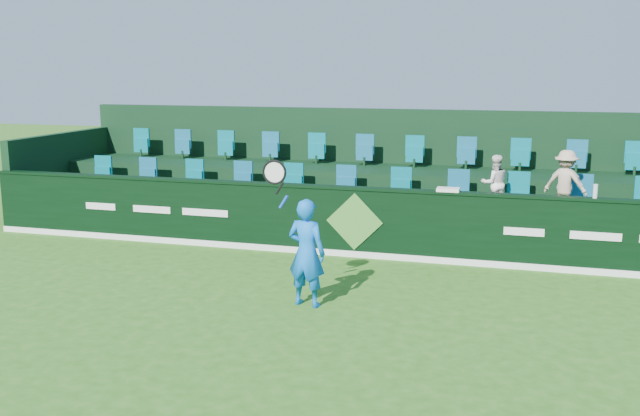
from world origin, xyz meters
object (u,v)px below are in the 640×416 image
(spectator_right, at_px, (565,183))
(towel, at_px, (448,190))
(drinks_bottle, at_px, (595,191))
(spectator_left, at_px, (495,183))
(spectator_middle, at_px, (565,186))
(tennis_player, at_px, (306,251))

(spectator_right, bearing_deg, towel, 47.27)
(spectator_right, relative_size, drinks_bottle, 5.07)
(spectator_left, xyz_separation_m, spectator_middle, (1.31, 0.00, 0.01))
(spectator_middle, bearing_deg, drinks_bottle, 128.05)
(spectator_middle, distance_m, drinks_bottle, 1.21)
(tennis_player, distance_m, spectator_left, 4.92)
(spectator_middle, xyz_separation_m, spectator_right, (-0.00, 0.00, 0.06))
(spectator_left, xyz_separation_m, drinks_bottle, (1.74, -1.12, 0.12))
(spectator_right, bearing_deg, tennis_player, 66.11)
(tennis_player, relative_size, spectator_right, 1.85)
(spectator_right, height_order, towel, spectator_right)
(spectator_right, distance_m, towel, 2.37)
(towel, height_order, drinks_bottle, drinks_bottle)
(spectator_middle, relative_size, spectator_right, 0.91)
(spectator_left, height_order, spectator_middle, spectator_middle)
(spectator_left, relative_size, drinks_bottle, 4.53)
(tennis_player, height_order, spectator_left, tennis_player)
(tennis_player, bearing_deg, towel, 59.59)
(tennis_player, bearing_deg, drinks_bottle, 35.24)
(drinks_bottle, bearing_deg, spectator_middle, 111.25)
(spectator_middle, xyz_separation_m, drinks_bottle, (0.44, -1.12, 0.10))
(spectator_left, xyz_separation_m, spectator_right, (1.31, 0.00, 0.07))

